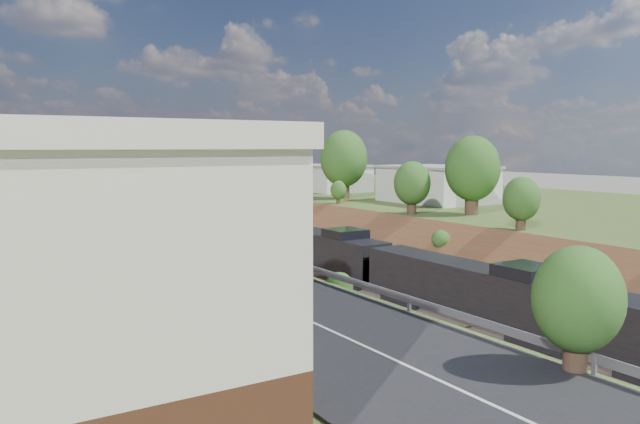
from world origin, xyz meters
The scene contains 14 objects.
platform_right centered at (33.00, 60.00, 2.50)m, with size 44.00×180.00×5.00m, color #445B25.
embankment_left centered at (-11.00, 60.00, 0.00)m, with size 7.07×180.00×7.07m, color brown.
embankment_right centered at (11.00, 60.00, 0.00)m, with size 7.07×180.00×7.07m, color brown.
rail_left_track centered at (-2.60, 60.00, 0.09)m, with size 1.58×180.00×0.18m, color gray.
rail_right_track centered at (2.60, 60.00, 0.09)m, with size 1.58×180.00×0.18m, color gray.
road centered at (-15.50, 60.00, 5.05)m, with size 8.00×180.00×0.10m, color black.
guardrail centered at (-11.40, 59.80, 5.55)m, with size 0.10×171.00×0.70m.
overpass centered at (0.00, 122.00, 4.92)m, with size 24.50×8.30×7.40m.
white_building_near centered at (23.50, 52.00, 7.00)m, with size 9.00×12.00×4.00m, color silver.
white_building_far centered at (23.00, 74.00, 6.80)m, with size 8.00×10.00×3.60m, color silver.
tree_right_large centered at (17.00, 40.00, 9.38)m, with size 5.25×5.25×7.61m.
tree_left_crest centered at (-11.80, 20.00, 7.04)m, with size 2.45×2.45×3.55m.
freight_train centered at (2.60, 60.71, 2.55)m, with size 3.02×121.62×4.55m.
suv centered at (-15.92, 29.80, 5.84)m, with size 2.45×5.32×1.48m, color black.
Camera 1 is at (-27.11, -3.04, 11.54)m, focal length 35.00 mm.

